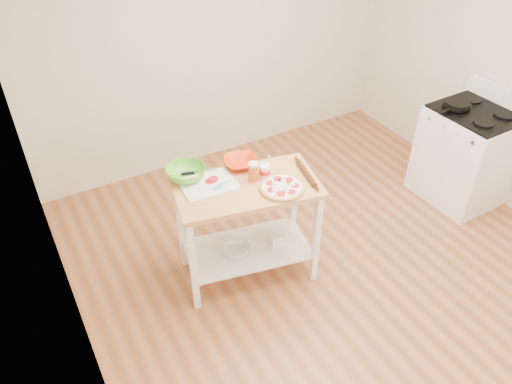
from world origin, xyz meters
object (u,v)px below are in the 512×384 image
object	(u,v)px
spatula	(221,185)
knife	(194,172)
prep_island	(247,212)
orange_bowl	(241,162)
green_bowl	(186,173)
gas_stove	(465,155)
cutting_board	(208,184)
pizza	(282,187)
yogurt_tub	(265,171)
rolling_pin	(306,173)
skillet	(457,105)
beer_pint	(253,172)
shelf_glass_bowl	(236,249)
shelf_bin	(277,239)

from	to	relation	value
spatula	knife	xyz separation A→B (m)	(-0.11, 0.25, 0.00)
prep_island	orange_bowl	distance (m)	0.39
green_bowl	gas_stove	bearing A→B (deg)	-8.48
cutting_board	green_bowl	xyz separation A→B (m)	(-0.10, 0.15, 0.04)
pizza	yogurt_tub	bearing A→B (deg)	98.76
cutting_board	gas_stove	bearing A→B (deg)	-1.73
knife	rolling_pin	bearing A→B (deg)	-12.72
pizza	yogurt_tub	world-z (taller)	yogurt_tub
cutting_board	yogurt_tub	size ratio (longest dim) A/B	2.20
yogurt_tub	spatula	bearing A→B (deg)	172.48
prep_island	skillet	size ratio (longest dim) A/B	3.03
gas_stove	yogurt_tub	xyz separation A→B (m)	(-2.15, 0.12, 0.48)
green_bowl	beer_pint	distance (m)	0.50
prep_island	pizza	size ratio (longest dim) A/B	3.51
spatula	yogurt_tub	xyz separation A→B (m)	(0.34, -0.05, 0.04)
gas_stove	shelf_glass_bowl	bearing A→B (deg)	176.20
beer_pint	yogurt_tub	size ratio (longest dim) A/B	0.80
rolling_pin	beer_pint	bearing A→B (deg)	158.94
gas_stove	knife	size ratio (longest dim) A/B	4.15
green_bowl	pizza	bearing A→B (deg)	-40.59
prep_island	gas_stove	size ratio (longest dim) A/B	1.05
beer_pint	cutting_board	bearing A→B (deg)	160.23
gas_stove	skillet	size ratio (longest dim) A/B	2.89
spatula	green_bowl	distance (m)	0.29
spatula	shelf_glass_bowl	size ratio (longest dim) A/B	0.65
orange_bowl	cutting_board	bearing A→B (deg)	-163.19
skillet	shelf_bin	xyz separation A→B (m)	(-1.96, -0.12, -0.66)
yogurt_tub	knife	bearing A→B (deg)	147.14
cutting_board	green_bowl	size ratio (longest dim) A/B	1.42
gas_stove	knife	world-z (taller)	gas_stove
cutting_board	shelf_glass_bowl	xyz separation A→B (m)	(0.14, -0.15, -0.61)
cutting_board	prep_island	bearing A→B (deg)	-27.10
prep_island	cutting_board	xyz separation A→B (m)	(-0.25, 0.15, 0.26)
prep_island	skillet	world-z (taller)	skillet
gas_stove	beer_pint	world-z (taller)	gas_stove
cutting_board	shelf_bin	distance (m)	0.80
orange_bowl	knife	bearing A→B (deg)	168.87
gas_stove	yogurt_tub	world-z (taller)	gas_stove
skillet	orange_bowl	world-z (taller)	skillet
knife	rolling_pin	world-z (taller)	rolling_pin
pizza	rolling_pin	xyz separation A→B (m)	(0.25, 0.06, 0.00)
beer_pint	rolling_pin	world-z (taller)	beer_pint
pizza	knife	distance (m)	0.69
knife	orange_bowl	xyz separation A→B (m)	(0.36, -0.07, 0.01)
spatula	rolling_pin	size ratio (longest dim) A/B	0.44
skillet	spatula	size ratio (longest dim) A/B	2.56
spatula	knife	distance (m)	0.27
green_bowl	yogurt_tub	world-z (taller)	yogurt_tub
gas_stove	skillet	world-z (taller)	gas_stove
knife	rolling_pin	size ratio (longest dim) A/B	0.79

